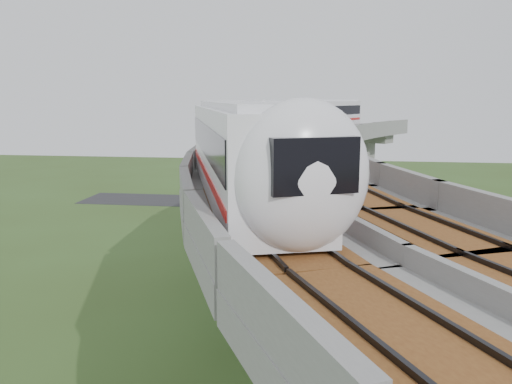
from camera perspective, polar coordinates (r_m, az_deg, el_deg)
ground at (r=39.53m, az=2.00°, el=-10.37°), size 160.00×160.00×0.00m
dirt_lot at (r=38.91m, az=23.11°, el=-11.58°), size 18.00×26.00×0.04m
asphalt_road at (r=68.30m, az=4.53°, el=-1.34°), size 60.00×8.00×0.03m
viaduct at (r=37.08m, az=8.01°, el=2.61°), size 19.58×73.98×11.40m
metro_train at (r=40.58m, az=3.29°, el=8.00°), size 12.38×61.21×3.64m
fence at (r=39.58m, az=16.40°, el=-9.63°), size 3.87×38.73×1.50m
tree_0 at (r=62.26m, az=15.44°, el=-0.65°), size 2.88×2.88×3.61m
tree_1 at (r=56.55m, az=12.99°, el=-2.13°), size 2.97×2.97×3.19m
tree_2 at (r=52.09m, az=12.04°, el=-3.54°), size 1.82×1.82×2.39m
tree_3 at (r=46.80m, az=10.96°, el=-4.54°), size 2.25×2.25×3.03m
tree_4 at (r=41.18m, az=12.21°, el=-6.34°), size 1.95×1.95×3.15m
tree_5 at (r=34.33m, az=13.49°, el=-10.19°), size 2.47×2.47×3.19m
tree_6 at (r=30.72m, az=14.42°, el=-12.04°), size 2.41×2.41×3.53m
tree_7 at (r=25.24m, az=19.60°, el=-18.38°), size 2.99×2.99×3.46m
car_white at (r=30.48m, az=26.17°, el=-16.88°), size 2.92×3.79×1.20m
car_dark at (r=40.93m, az=24.77°, el=-9.69°), size 4.38×2.86×1.18m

